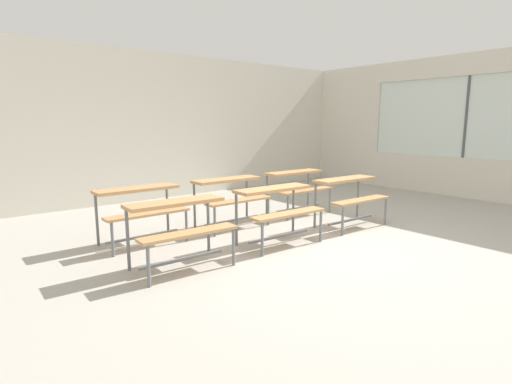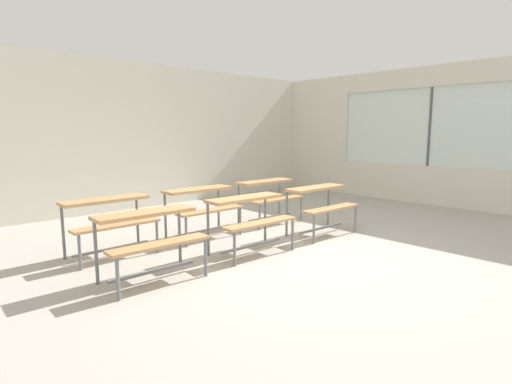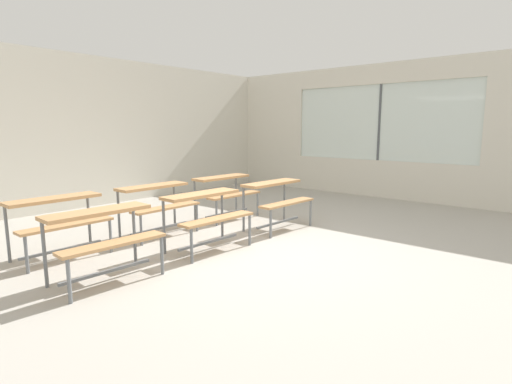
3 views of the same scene
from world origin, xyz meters
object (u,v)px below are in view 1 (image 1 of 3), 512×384
(desk_bench_r0c0, at_px, (180,218))
(desk_bench_r0c1, at_px, (278,202))
(desk_bench_r0c2, at_px, (350,190))
(desk_bench_r1c1, at_px, (231,191))
(desk_bench_r1c0, at_px, (141,202))
(desk_bench_r1c2, at_px, (298,182))

(desk_bench_r0c0, bearing_deg, desk_bench_r0c1, 1.69)
(desk_bench_r0c2, height_order, desk_bench_r1c1, same)
(desk_bench_r0c0, height_order, desk_bench_r1c1, same)
(desk_bench_r0c2, xyz_separation_m, desk_bench_r1c1, (-1.44, 1.14, 0.00))
(desk_bench_r1c0, distance_m, desk_bench_r1c1, 1.43)
(desk_bench_r0c0, relative_size, desk_bench_r1c1, 1.02)
(desk_bench_r0c1, xyz_separation_m, desk_bench_r0c2, (1.46, -0.04, 0.00))
(desk_bench_r0c1, relative_size, desk_bench_r1c2, 1.00)
(desk_bench_r0c1, height_order, desk_bench_r1c2, same)
(desk_bench_r1c2, bearing_deg, desk_bench_r0c0, -157.72)
(desk_bench_r0c2, bearing_deg, desk_bench_r1c2, 92.53)
(desk_bench_r0c1, bearing_deg, desk_bench_r1c2, 38.87)
(desk_bench_r1c1, bearing_deg, desk_bench_r1c0, 178.32)
(desk_bench_r0c0, distance_m, desk_bench_r1c0, 1.13)
(desk_bench_r0c0, height_order, desk_bench_r0c1, same)
(desk_bench_r1c1, distance_m, desk_bench_r1c2, 1.44)
(desk_bench_r0c2, distance_m, desk_bench_r1c2, 1.13)
(desk_bench_r0c0, relative_size, desk_bench_r0c1, 1.00)
(desk_bench_r0c2, distance_m, desk_bench_r1c1, 1.84)
(desk_bench_r1c0, distance_m, desk_bench_r1c2, 2.87)
(desk_bench_r1c0, relative_size, desk_bench_r1c2, 0.99)
(desk_bench_r0c1, relative_size, desk_bench_r1c1, 1.02)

